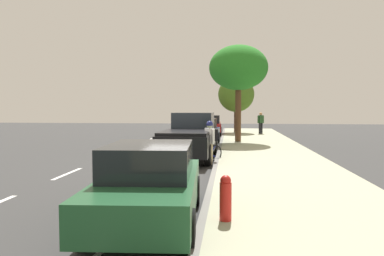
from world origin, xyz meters
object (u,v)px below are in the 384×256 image
street_tree_mid_block (238,68)px  fire_hydrant (226,198)px  street_tree_far_end (236,94)px  parked_sedan_dark_blue_far (202,132)px  parked_sedan_red_farthest (210,125)px  pedestrian_on_phone (261,122)px  cyclist_with_backpack (210,138)px  parked_pickup_black_mid (191,138)px  bicycle_at_curb (205,153)px  parked_sedan_green_second (150,184)px

street_tree_mid_block → fire_hydrant: street_tree_mid_block is taller
fire_hydrant → street_tree_far_end: bearing=88.7°
parked_sedan_dark_blue_far → street_tree_far_end: 9.20m
parked_sedan_dark_blue_far → parked_sedan_red_farthest: 8.33m
parked_sedan_red_farthest → fire_hydrant: bearing=-86.2°
parked_sedan_dark_blue_far → pedestrian_on_phone: pedestrian_on_phone is taller
pedestrian_on_phone → fire_hydrant: pedestrian_on_phone is taller
parked_sedan_red_farthest → street_tree_far_end: size_ratio=1.01×
parked_sedan_red_farthest → cyclist_with_backpack: (0.86, -15.58, 0.27)m
parked_pickup_black_mid → fire_hydrant: 9.20m
street_tree_mid_block → pedestrian_on_phone: size_ratio=3.49×
bicycle_at_curb → street_tree_far_end: size_ratio=0.29×
street_tree_mid_block → fire_hydrant: (-0.55, -15.75, -3.89)m
cyclist_with_backpack → pedestrian_on_phone: bearing=78.1°
pedestrian_on_phone → cyclist_with_backpack: bearing=-101.9°
parked_pickup_black_mid → street_tree_mid_block: 7.88m
parked_sedan_green_second → pedestrian_on_phone: pedestrian_on_phone is taller
cyclist_with_backpack → pedestrian_on_phone: (3.07, 14.58, 0.04)m
bicycle_at_curb → street_tree_far_end: (1.45, 15.44, 2.80)m
parked_sedan_green_second → parked_sedan_red_farthest: bearing=90.2°
street_tree_mid_block → street_tree_far_end: size_ratio=1.28×
parked_sedan_red_farthest → pedestrian_on_phone: 4.07m
parked_sedan_green_second → pedestrian_on_phone: bearing=80.1°
bicycle_at_curb → cyclist_with_backpack: (0.22, -0.44, 0.66)m
pedestrian_on_phone → fire_hydrant: 22.35m
parked_sedan_green_second → parked_sedan_dark_blue_far: size_ratio=1.00×
parked_sedan_red_farthest → street_tree_far_end: (2.09, 0.30, 2.41)m
cyclist_with_backpack → parked_sedan_green_second: bearing=-95.9°
parked_pickup_black_mid → street_tree_mid_block: (2.13, 6.70, 3.56)m
bicycle_at_curb → parked_sedan_green_second: bearing=-94.0°
street_tree_far_end → fire_hydrant: 23.66m
pedestrian_on_phone → fire_hydrant: bearing=-96.2°
parked_sedan_red_farthest → street_tree_mid_block: (2.09, -7.46, 3.71)m
bicycle_at_curb → street_tree_far_end: street_tree_far_end is taller
pedestrian_on_phone → parked_sedan_red_farthest: bearing=165.7°
cyclist_with_backpack → parked_sedan_dark_blue_far: bearing=96.9°
pedestrian_on_phone → parked_sedan_green_second: bearing=-99.9°
bicycle_at_curb → street_tree_far_end: 15.76m
parked_sedan_red_farthest → fire_hydrant: (1.54, -23.21, -0.18)m
street_tree_far_end → pedestrian_on_phone: 3.08m
bicycle_at_curb → pedestrian_on_phone: 14.54m
parked_pickup_black_mid → bicycle_at_curb: parked_pickup_black_mid is taller
parked_sedan_green_second → fire_hydrant: size_ratio=5.35×
parked_sedan_red_farthest → cyclist_with_backpack: bearing=-86.8°
pedestrian_on_phone → bicycle_at_curb: bearing=-103.1°
cyclist_with_backpack → street_tree_mid_block: bearing=81.4°
fire_hydrant → pedestrian_on_phone: bearing=83.8°
parked_sedan_green_second → cyclist_with_backpack: 7.51m
parked_pickup_black_mid → fire_hydrant: (1.58, -9.05, -0.33)m
parked_sedan_green_second → fire_hydrant: (1.45, -0.17, -0.18)m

